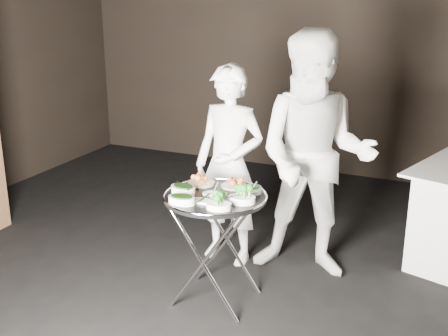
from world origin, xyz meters
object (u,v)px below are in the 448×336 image
at_px(tray_stand, 215,244).
at_px(waiter_left, 229,166).
at_px(waiter_right, 315,157).
at_px(serving_tray, 215,197).

relative_size(tray_stand, waiter_left, 0.49).
height_order(waiter_left, waiter_right, waiter_right).
relative_size(serving_tray, waiter_right, 0.38).
bearing_deg(serving_tray, waiter_right, 54.53).
xyz_separation_m(serving_tray, waiter_right, (0.50, 0.70, 0.15)).
distance_m(waiter_left, waiter_right, 0.69).
relative_size(tray_stand, waiter_right, 0.42).
bearing_deg(waiter_left, waiter_right, 9.19).
bearing_deg(tray_stand, waiter_right, 54.53).
bearing_deg(waiter_left, tray_stand, -69.39).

